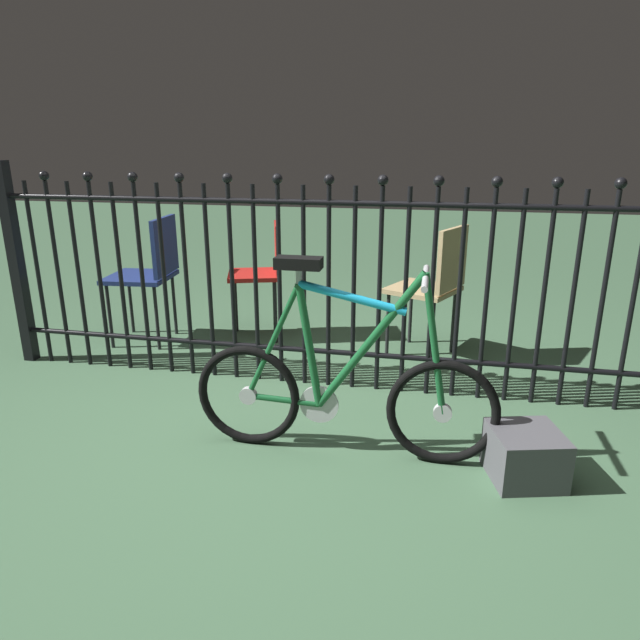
{
  "coord_description": "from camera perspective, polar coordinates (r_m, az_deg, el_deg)",
  "views": [
    {
      "loc": [
        0.69,
        -2.35,
        1.37
      ],
      "look_at": [
        0.16,
        0.2,
        0.55
      ],
      "focal_mm": 31.57,
      "sensor_mm": 36.0,
      "label": 1
    }
  ],
  "objects": [
    {
      "name": "chair_tan",
      "position": [
        3.72,
        11.58,
        4.0
      ],
      "size": [
        0.54,
        0.54,
        0.87
      ],
      "color": "black",
      "rests_on": "ground"
    },
    {
      "name": "chair_navy",
      "position": [
        4.11,
        -16.8,
        5.13
      ],
      "size": [
        0.46,
        0.46,
        0.89
      ],
      "color": "black",
      "rests_on": "ground"
    },
    {
      "name": "ground_plane",
      "position": [
        2.81,
        -4.12,
        -11.78
      ],
      "size": [
        20.0,
        20.0,
        0.0
      ],
      "primitive_type": "plane",
      "color": "#426547"
    },
    {
      "name": "display_crate",
      "position": [
        2.6,
        20.07,
        -12.73
      ],
      "size": [
        0.35,
        0.35,
        0.22
      ],
      "primitive_type": "cube",
      "rotation": [
        0.0,
        0.0,
        0.26
      ],
      "color": "#4C4C51",
      "rests_on": "ground"
    },
    {
      "name": "iron_fence",
      "position": [
        3.2,
        -2.14,
        4.27
      ],
      "size": [
        3.86,
        0.07,
        1.27
      ],
      "color": "black",
      "rests_on": "ground"
    },
    {
      "name": "bicycle",
      "position": [
        2.54,
        2.23,
        -7.0
      ],
      "size": [
        1.38,
        0.4,
        0.91
      ],
      "color": "black",
      "rests_on": "ground"
    },
    {
      "name": "chair_red",
      "position": [
        4.06,
        -5.73,
        5.31
      ],
      "size": [
        0.46,
        0.46,
        0.84
      ],
      "color": "black",
      "rests_on": "ground"
    }
  ]
}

